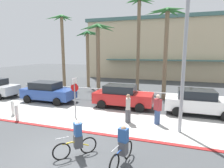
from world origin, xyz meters
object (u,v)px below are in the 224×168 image
Objects in this scene: palm_tree_3 at (139,23)px; bollard_1 at (17,112)px; stop_sign_bike_lane at (75,92)px; pedestrian_0 at (157,111)px; car_white_3 at (199,102)px; pedestrian_1 at (128,110)px; car_red_2 at (122,96)px; car_blue_1 at (48,92)px; streetlight_curb at (185,49)px; palm_tree_0 at (62,34)px; bollard_2 at (13,108)px; cyclist_blue_1 at (123,146)px; palm_tree_2 at (98,42)px; palm_tree_1 at (88,44)px; cyclist_yellow_0 at (77,139)px; palm_tree_4 at (167,31)px.

bollard_1 is at bearing -115.09° from palm_tree_3.
pedestrian_0 is at bearing 6.50° from stop_sign_bike_lane.
car_white_3 is 2.54× the size of pedestrian_1.
car_red_2 is (2.22, 3.23, -0.81)m from stop_sign_bike_lane.
car_blue_1 is at bearing -131.00° from palm_tree_3.
palm_tree_0 is at bearing 142.95° from streetlight_curb.
bollard_1 is 0.23× the size of car_red_2.
cyclist_blue_1 is (8.29, -3.01, 0.18)m from bollard_2.
streetlight_curb is at bearing 57.41° from cyclist_blue_1.
palm_tree_2 is at bearing 45.66° from car_blue_1.
palm_tree_1 is 1.50× the size of car_red_2.
palm_tree_3 reaches higher than cyclist_blue_1.
palm_tree_0 reaches higher than pedestrian_1.
car_white_3 reaches higher than cyclist_yellow_0.
palm_tree_0 reaches higher than pedestrian_0.
bollard_1 is at bearing -33.46° from bollard_2.
stop_sign_bike_lane is at bearing -69.43° from palm_tree_1.
palm_tree_4 is 8.24m from pedestrian_1.
cyclist_blue_1 is at bearing -42.96° from stop_sign_bike_lane.
car_blue_1 is 10.51m from cyclist_blue_1.
bollard_2 is (-1.02, 0.68, 0.00)m from bollard_1.
streetlight_curb reaches higher than cyclist_yellow_0.
bollard_1 is at bearing -173.83° from streetlight_curb.
streetlight_curb is at bearing -17.38° from car_blue_1.
streetlight_curb is 1.70× the size of car_red_2.
palm_tree_3 is 5.47× the size of pedestrian_0.
palm_tree_3 reaches higher than stop_sign_bike_lane.
palm_tree_3 is at bearing 127.66° from car_white_3.
pedestrian_1 is at bearing -41.96° from palm_tree_0.
pedestrian_0 reaches higher than car_red_2.
stop_sign_bike_lane is 0.58× the size of car_red_2.
bollard_1 is 0.12× the size of palm_tree_0.
palm_tree_4 reaches higher than stop_sign_bike_lane.
pedestrian_0 is (0.94, 4.36, 0.13)m from cyclist_blue_1.
palm_tree_0 is 12.07m from car_red_2.
streetlight_curb reaches higher than car_red_2.
palm_tree_3 is 4.72m from palm_tree_4.
streetlight_curb reaches higher than pedestrian_1.
palm_tree_0 is at bearing 125.78° from stop_sign_bike_lane.
car_red_2 is 2.93× the size of cyclist_yellow_0.
palm_tree_4 is 5.17× the size of cyclist_yellow_0.
car_white_3 is (5.32, -6.90, -6.22)m from palm_tree_3.
streetlight_curb is 1.12× the size of palm_tree_2.
streetlight_curb is at bearing -3.97° from stop_sign_bike_lane.
stop_sign_bike_lane is at bearing -173.50° from pedestrian_0.
palm_tree_2 is (3.35, 6.89, 4.55)m from bollard_2.
palm_tree_3 is at bearing 77.79° from stop_sign_bike_lane.
bollard_2 is at bearing -92.45° from palm_tree_1.
palm_tree_3 reaches higher than palm_tree_4.
palm_tree_2 is 0.86× the size of palm_tree_4.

